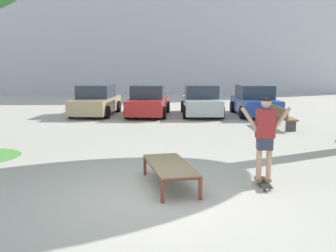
{
  "coord_description": "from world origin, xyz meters",
  "views": [
    {
      "loc": [
        0.13,
        -6.85,
        2.38
      ],
      "look_at": [
        0.34,
        2.19,
        1.0
      ],
      "focal_mm": 41.43,
      "sensor_mm": 36.0,
      "label": 1
    }
  ],
  "objects": [
    {
      "name": "ground_plane",
      "position": [
        0.0,
        0.0,
        0.0
      ],
      "size": [
        120.0,
        120.0,
        0.0
      ],
      "primitive_type": "plane",
      "color": "#B2AA9E"
    },
    {
      "name": "building_facade",
      "position": [
        -3.92,
        29.47,
        7.37
      ],
      "size": [
        43.66,
        4.0,
        14.74
      ],
      "primitive_type": "cube",
      "color": "silver",
      "rests_on": "ground"
    },
    {
      "name": "skate_box",
      "position": [
        0.34,
        0.69,
        0.41
      ],
      "size": [
        1.13,
        2.01,
        0.46
      ],
      "color": "brown",
      "rests_on": "ground"
    },
    {
      "name": "skateboard",
      "position": [
        2.22,
        0.64,
        0.08
      ],
      "size": [
        0.22,
        0.81,
        0.09
      ],
      "color": "black",
      "rests_on": "ground"
    },
    {
      "name": "skater",
      "position": [
        2.22,
        0.65,
        1.07
      ],
      "size": [
        1.0,
        0.29,
        1.69
      ],
      "color": "tan",
      "rests_on": "skateboard"
    },
    {
      "name": "car_tan",
      "position": [
        -3.03,
        12.54,
        0.69
      ],
      "size": [
        2.21,
        4.34,
        1.5
      ],
      "color": "tan",
      "rests_on": "ground"
    },
    {
      "name": "car_red",
      "position": [
        -0.4,
        12.3,
        0.69
      ],
      "size": [
        2.21,
        4.34,
        1.5
      ],
      "color": "red",
      "rests_on": "ground"
    },
    {
      "name": "car_silver",
      "position": [
        2.22,
        12.32,
        0.69
      ],
      "size": [
        1.99,
        4.24,
        1.5
      ],
      "color": "#B7BABF",
      "rests_on": "ground"
    },
    {
      "name": "car_blue",
      "position": [
        4.84,
        12.12,
        0.69
      ],
      "size": [
        1.96,
        4.22,
        1.5
      ],
      "color": "#28479E",
      "rests_on": "ground"
    },
    {
      "name": "park_bench",
      "position": [
        4.99,
        8.26,
        0.45
      ],
      "size": [
        0.48,
        2.41,
        0.83
      ],
      "color": "brown",
      "rests_on": "ground"
    }
  ]
}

